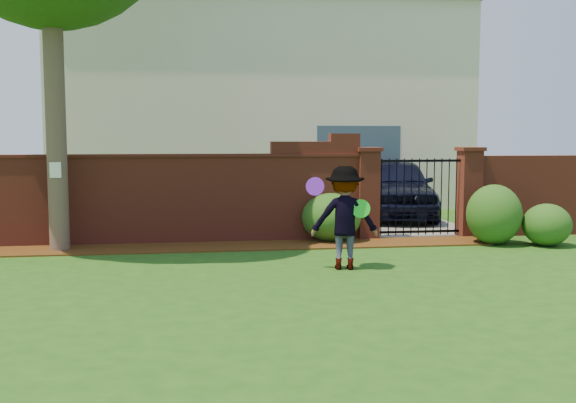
{
  "coord_description": "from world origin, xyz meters",
  "views": [
    {
      "loc": [
        -1.21,
        -9.2,
        2.1
      ],
      "look_at": [
        0.36,
        1.4,
        1.05
      ],
      "focal_mm": 41.47,
      "sensor_mm": 36.0,
      "label": 1
    }
  ],
  "objects": [
    {
      "name": "iron_gate",
      "position": [
        3.5,
        4.0,
        0.85
      ],
      "size": [
        1.78,
        0.03,
        1.6
      ],
      "color": "black",
      "rests_on": "ground"
    },
    {
      "name": "mulch_bed",
      "position": [
        -0.95,
        3.34,
        0.01
      ],
      "size": [
        11.1,
        1.08,
        0.03
      ],
      "primitive_type": "cube",
      "color": "#3C210A",
      "rests_on": "ground"
    },
    {
      "name": "driveway",
      "position": [
        3.5,
        8.0,
        0.01
      ],
      "size": [
        3.2,
        8.0,
        0.01
      ],
      "primitive_type": "cube",
      "color": "slate",
      "rests_on": "ground"
    },
    {
      "name": "frisbee_green",
      "position": [
        1.42,
        0.81,
        0.98
      ],
      "size": [
        0.3,
        0.16,
        0.29
      ],
      "primitive_type": "cylinder",
      "rotation": [
        1.43,
        0.0,
        -0.32
      ],
      "color": "#1BCC22",
      "rests_on": "man"
    },
    {
      "name": "pillar_left",
      "position": [
        2.4,
        4.0,
        0.96
      ],
      "size": [
        0.5,
        0.5,
        1.88
      ],
      "color": "maroon",
      "rests_on": "ground"
    },
    {
      "name": "shrub_right",
      "position": [
        5.57,
        2.6,
        0.41
      ],
      "size": [
        0.92,
        0.92,
        0.82
      ],
      "primitive_type": "ellipsoid",
      "color": "#174B16",
      "rests_on": "ground"
    },
    {
      "name": "ground",
      "position": [
        0.0,
        0.0,
        -0.01
      ],
      "size": [
        80.0,
        80.0,
        0.01
      ],
      "primitive_type": "cube",
      "color": "#1F4B12",
      "rests_on": "ground"
    },
    {
      "name": "shrub_middle",
      "position": [
        4.64,
        2.92,
        0.59
      ],
      "size": [
        1.07,
        1.07,
        1.17
      ],
      "primitive_type": "ellipsoid",
      "color": "#174B16",
      "rests_on": "ground"
    },
    {
      "name": "shrub_left",
      "position": [
        1.58,
        3.74,
        0.49
      ],
      "size": [
        1.19,
        1.19,
        0.97
      ],
      "primitive_type": "ellipsoid",
      "color": "#174B16",
      "rests_on": "ground"
    },
    {
      "name": "house",
      "position": [
        1.0,
        12.0,
        3.16
      ],
      "size": [
        12.4,
        6.4,
        6.3
      ],
      "color": "beige",
      "rests_on": "ground"
    },
    {
      "name": "brick_wall",
      "position": [
        -2.01,
        4.0,
        0.93
      ],
      "size": [
        8.7,
        0.31,
        2.16
      ],
      "color": "maroon",
      "rests_on": "ground"
    },
    {
      "name": "frisbee_purple",
      "position": [
        0.74,
        1.02,
        1.32
      ],
      "size": [
        0.31,
        0.18,
        0.29
      ],
      "primitive_type": "cylinder",
      "rotation": [
        1.36,
        0.0,
        -0.32
      ],
      "color": "purple",
      "rests_on": "man"
    },
    {
      "name": "pillar_right",
      "position": [
        4.6,
        4.0,
        0.96
      ],
      "size": [
        0.5,
        0.5,
        1.88
      ],
      "color": "maroon",
      "rests_on": "ground"
    },
    {
      "name": "man",
      "position": [
        1.2,
        0.96,
        0.82
      ],
      "size": [
        1.15,
        0.78,
        1.64
      ],
      "primitive_type": "imported",
      "rotation": [
        0.0,
        0.0,
        2.97
      ],
      "color": "gray",
      "rests_on": "ground"
    },
    {
      "name": "car",
      "position": [
        4.0,
        7.2,
        0.78
      ],
      "size": [
        2.66,
        4.85,
        1.56
      ],
      "primitive_type": "imported",
      "rotation": [
        0.0,
        0.0,
        -0.19
      ],
      "color": "black",
      "rests_on": "ground"
    },
    {
      "name": "brick_wall_return",
      "position": [
        6.6,
        4.0,
        0.85
      ],
      "size": [
        4.0,
        0.25,
        1.7
      ],
      "primitive_type": "cube",
      "color": "maroon",
      "rests_on": "ground"
    },
    {
      "name": "paper_notice",
      "position": [
        -3.6,
        3.21,
        1.5
      ],
      "size": [
        0.2,
        0.01,
        0.28
      ],
      "primitive_type": "cube",
      "color": "white",
      "rests_on": "tree"
    }
  ]
}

